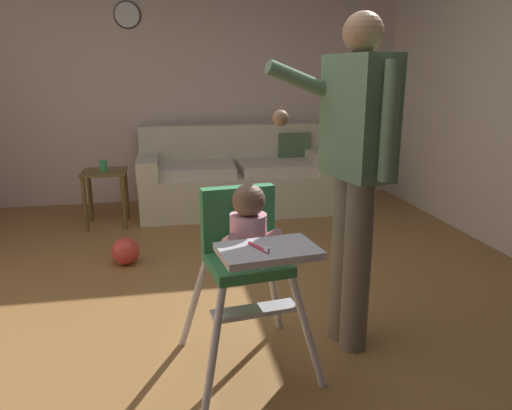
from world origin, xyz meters
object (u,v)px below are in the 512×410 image
Objects in this scene: high_chair at (247,245)px; wall_clock at (127,15)px; adult_standing at (355,169)px; side_table at (105,186)px; couch at (236,178)px; sippy_cup at (103,166)px; toy_ball at (126,251)px.

high_chair is 3.63m from wall_clock.
adult_standing is at bearing -69.26° from wall_clock.
side_table is (-0.91, 2.51, -0.25)m from high_chair.
couch is 1.17× the size of adult_standing.
adult_standing is (0.19, -2.72, 0.62)m from couch.
high_chair is at bearing -78.77° from wall_clock.
wall_clock reaches higher than sippy_cup.
toy_ball is (-0.68, 1.46, -0.53)m from high_chair.
toy_ball is at bearing -77.48° from side_table.
wall_clock is at bearing -80.23° from adult_standing.
side_table is at bearing -75.56° from couch.
couch is at bearing 165.10° from high_chair.
wall_clock is at bearing -176.34° from high_chair.
side_table is at bearing -69.47° from adult_standing.
wall_clock is at bearing 72.39° from side_table.
couch reaches higher than side_table.
adult_standing reaches higher than toy_ball.
couch reaches higher than sippy_cup.
toy_ball is 1.11m from side_table.
toy_ball is 2.09× the size of sippy_cup.
toy_ball is at bearing -58.46° from adult_standing.
adult_standing is 2.02m from toy_ball.
toy_ball is at bearing -90.72° from wall_clock.
side_table is at bearing -107.61° from wall_clock.
high_chair is at bearing -64.98° from toy_ball.
side_table is at bearing 102.52° from toy_ball.
high_chair is at bearing -7.34° from couch.
high_chair reaches higher than side_table.
adult_standing reaches higher than couch.
couch is 1.98m from wall_clock.
high_chair is (-0.36, -2.83, 0.30)m from couch.
adult_standing is 2.87m from side_table.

